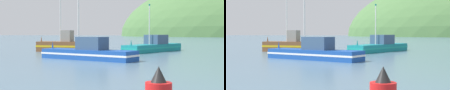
# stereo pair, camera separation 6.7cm
# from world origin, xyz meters

# --- Properties ---
(fishing_boat_brown) EXTENTS (7.00, 3.11, 7.81)m
(fishing_boat_brown) POSITION_xyz_m (-7.26, 41.98, 0.86)
(fishing_boat_brown) COLOR brown
(fishing_boat_brown) RESTS_ON ground
(fishing_boat_teal) EXTENTS (8.06, 10.84, 6.16)m
(fishing_boat_teal) POSITION_xyz_m (4.62, 43.32, 0.72)
(fishing_boat_teal) COLOR #147F84
(fishing_boat_teal) RESTS_ON ground
(fishing_boat_blue) EXTENTS (9.76, 6.66, 7.29)m
(fishing_boat_blue) POSITION_xyz_m (-1.80, 30.21, 0.67)
(fishing_boat_blue) COLOR #19479E
(fishing_boat_blue) RESTS_ON ground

